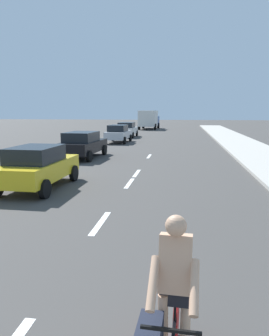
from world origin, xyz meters
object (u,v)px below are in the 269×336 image
at_px(parked_car_black, 82,144).
at_px(delivery_truck, 149,119).
at_px(cyclist, 169,308).
at_px(parked_car_yellow, 38,166).
at_px(parked_car_white, 127,129).
at_px(parked_car_silver, 118,133).

distance_m(parked_car_black, delivery_truck, 30.93).
height_order(cyclist, delivery_truck, delivery_truck).
height_order(parked_car_yellow, parked_car_black, same).
relative_size(parked_car_yellow, parked_car_black, 0.91).
relative_size(parked_car_white, delivery_truck, 0.66).
bearing_deg(parked_car_silver, parked_car_yellow, -86.88).
distance_m(parked_car_yellow, parked_car_black, 7.86).
bearing_deg(parked_car_white, cyclist, -78.86).
xyz_separation_m(cyclist, parked_car_silver, (-5.53, 25.50, 0.01)).
bearing_deg(parked_car_white, parked_car_silver, -86.82).
bearing_deg(delivery_truck, parked_car_black, -88.94).
height_order(parked_car_silver, delivery_truck, delivery_truck).
relative_size(cyclist, parked_car_yellow, 0.45).
height_order(parked_car_black, parked_car_white, same).
xyz_separation_m(parked_car_silver, delivery_truck, (0.57, 21.32, 0.67)).
xyz_separation_m(cyclist, parked_car_white, (-5.78, 31.60, 0.01)).
bearing_deg(cyclist, parked_car_silver, -75.27).
bearing_deg(parked_car_silver, delivery_truck, 90.25).
height_order(parked_car_white, delivery_truck, delivery_truck).
relative_size(cyclist, parked_car_silver, 0.45).
height_order(parked_car_yellow, delivery_truck, delivery_truck).
relative_size(parked_car_black, parked_car_silver, 1.11).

